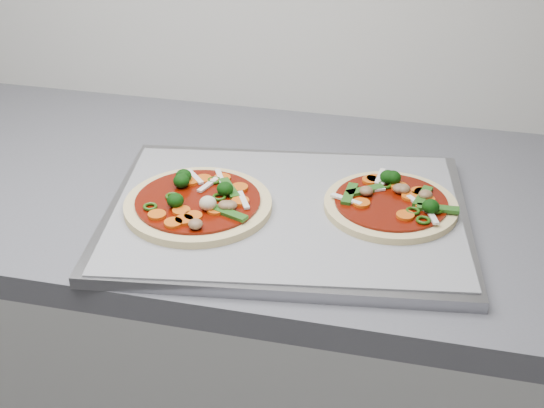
# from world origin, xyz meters

# --- Properties ---
(countertop) EXTENTS (3.60, 0.60, 0.04)m
(countertop) POSITION_xyz_m (0.00, 1.30, 0.88)
(countertop) COLOR slate
(countertop) RESTS_ON base_cabinet
(baking_tray) EXTENTS (0.56, 0.44, 0.02)m
(baking_tray) POSITION_xyz_m (-0.08, 1.22, 0.91)
(baking_tray) COLOR gray
(baking_tray) RESTS_ON countertop
(parchment) EXTENTS (0.54, 0.43, 0.00)m
(parchment) POSITION_xyz_m (-0.08, 1.22, 0.92)
(parchment) COLOR #95969A
(parchment) RESTS_ON baking_tray
(pizza_left) EXTENTS (0.23, 0.23, 0.04)m
(pizza_left) POSITION_xyz_m (-0.20, 1.19, 0.93)
(pizza_left) COLOR #E5D187
(pizza_left) RESTS_ON parchment
(pizza_right) EXTENTS (0.24, 0.24, 0.03)m
(pizza_right) POSITION_xyz_m (0.07, 1.25, 0.93)
(pizza_right) COLOR #E5D187
(pizza_right) RESTS_ON parchment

